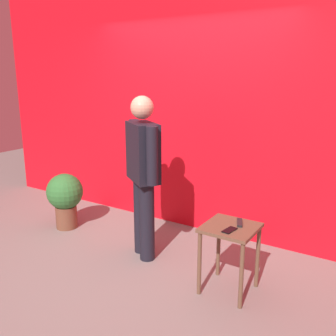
% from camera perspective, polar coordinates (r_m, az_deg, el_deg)
% --- Properties ---
extents(ground_plane, '(12.00, 12.00, 0.00)m').
position_cam_1_polar(ground_plane, '(3.86, -7.57, -14.97)').
color(ground_plane, gray).
extents(back_wall_red, '(6.23, 0.12, 3.04)m').
position_cam_1_polar(back_wall_red, '(4.51, 3.22, 9.71)').
color(back_wall_red, red).
rests_on(back_wall_red, ground_plane).
extents(standing_person, '(0.60, 0.47, 1.66)m').
position_cam_1_polar(standing_person, '(3.77, -3.78, -0.26)').
color(standing_person, black).
rests_on(standing_person, ground_plane).
extents(side_table, '(0.44, 0.44, 0.61)m').
position_cam_1_polar(side_table, '(3.32, 9.38, -10.57)').
color(side_table, brown).
rests_on(side_table, ground_plane).
extents(cell_phone, '(0.09, 0.15, 0.01)m').
position_cam_1_polar(cell_phone, '(3.18, 9.33, -9.28)').
color(cell_phone, black).
rests_on(cell_phone, side_table).
extents(tv_remote, '(0.11, 0.17, 0.02)m').
position_cam_1_polar(tv_remote, '(3.33, 10.80, -8.14)').
color(tv_remote, black).
rests_on(tv_remote, side_table).
extents(potted_plant, '(0.44, 0.44, 0.69)m').
position_cam_1_polar(potted_plant, '(4.78, -15.35, -4.14)').
color(potted_plant, brown).
rests_on(potted_plant, ground_plane).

